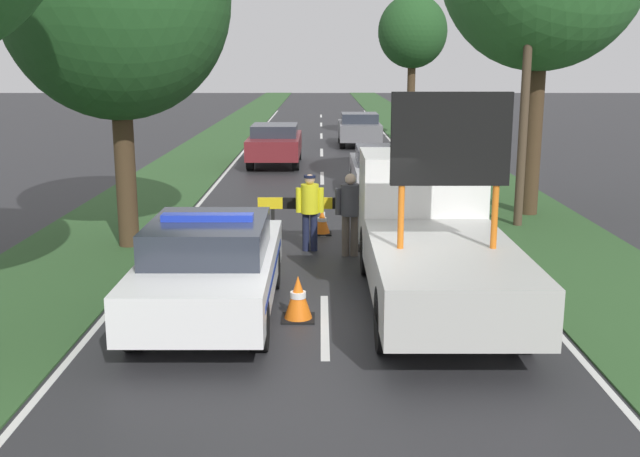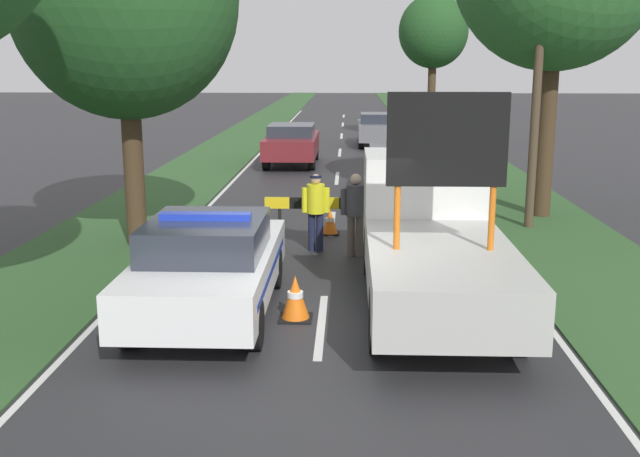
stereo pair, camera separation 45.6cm
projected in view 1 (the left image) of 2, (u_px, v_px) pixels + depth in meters
The scene contains 19 objects.
ground_plane at pixel (325, 330), 10.77m from camera, with size 160.00×160.00×0.00m, color #28282B.
lane_markings at pixel (323, 170), 26.43m from camera, with size 6.77×63.30×0.01m.
grass_verge_left at pixel (201, 156), 30.28m from camera, with size 3.00×120.00×0.03m.
grass_verge_right at pixel (444, 156), 30.27m from camera, with size 3.00×120.00×0.03m.
police_car at pixel (211, 266), 11.23m from camera, with size 1.92×4.61×1.61m.
work_truck at pixel (432, 234), 11.97m from camera, with size 2.08×5.79×3.39m.
road_barrier at pixel (333, 206), 15.65m from camera, with size 3.12×0.08×1.00m.
police_officer at pixel (310, 206), 15.08m from camera, with size 0.57×0.36×1.58m.
pedestrian_civilian at pixel (351, 208), 14.68m from camera, with size 0.59×0.38×1.65m.
traffic_cone_near_police at pixel (323, 222), 16.68m from camera, with size 0.42×0.42×0.58m.
traffic_cone_centre_front at pixel (264, 237), 14.92m from camera, with size 0.53×0.53×0.72m.
traffic_cone_near_truck at pixel (299, 298), 11.16m from camera, with size 0.49×0.49×0.68m.
traffic_cone_behind_barrier at pixel (371, 232), 15.34m from camera, with size 0.53×0.53×0.73m.
traffic_cone_lane_edge at pixel (454, 224), 16.10m from camera, with size 0.53×0.53×0.73m.
queued_car_sedan_silver at pixel (384, 169), 21.53m from camera, with size 1.78×4.67×1.39m.
queued_car_wagon_maroon at pixel (276, 143), 27.63m from camera, with size 1.85×4.55×1.50m.
queued_car_suv_grey at pixel (360, 129), 33.93m from camera, with size 1.83×3.99×1.47m.
roadside_tree_near_left at pixel (413, 32), 35.29m from camera, with size 3.26×3.26×6.84m.
utility_pole at pixel (526, 86), 16.82m from camera, with size 1.20×0.20×6.23m.
Camera 1 is at (-0.07, -10.18, 3.80)m, focal length 42.00 mm.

